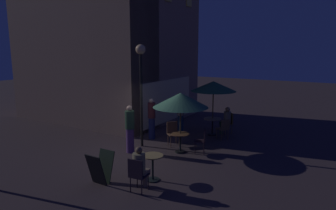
{
  "coord_description": "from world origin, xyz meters",
  "views": [
    {
      "loc": [
        -8.53,
        -6.45,
        3.83
      ],
      "look_at": [
        1.79,
        -0.21,
        1.58
      ],
      "focal_mm": 32.3,
      "sensor_mm": 36.0,
      "label": 1
    }
  ],
  "objects_px": {
    "cafe_chair_0": "(202,138)",
    "patron_seated_0": "(226,119)",
    "cafe_table_0": "(180,139)",
    "cafe_chair_1": "(173,131)",
    "cafe_table_2": "(153,163)",
    "patron_standing_3": "(152,118)",
    "patio_umbrella_1": "(213,86)",
    "patron_standing_2": "(181,115)",
    "patio_umbrella_0": "(181,100)",
    "cafe_chair_4": "(137,173)",
    "patron_seated_1": "(140,166)",
    "cafe_chair_2": "(224,127)",
    "street_lamp_near_corner": "(141,71)",
    "cafe_table_1": "(212,123)",
    "menu_sandwich_board": "(101,168)",
    "cafe_chair_3": "(229,121)",
    "patron_standing_4": "(130,129)"
  },
  "relations": [
    {
      "from": "cafe_chair_2",
      "to": "patron_standing_3",
      "type": "height_order",
      "value": "patron_standing_3"
    },
    {
      "from": "cafe_table_2",
      "to": "cafe_chair_4",
      "type": "distance_m",
      "value": 0.87
    },
    {
      "from": "cafe_table_1",
      "to": "patron_standing_2",
      "type": "relative_size",
      "value": 0.45
    },
    {
      "from": "patio_umbrella_0",
      "to": "cafe_chair_3",
      "type": "xyz_separation_m",
      "value": [
        3.43,
        -0.65,
        -1.42
      ]
    },
    {
      "from": "cafe_chair_1",
      "to": "cafe_chair_2",
      "type": "relative_size",
      "value": 1.04
    },
    {
      "from": "menu_sandwich_board",
      "to": "patio_umbrella_1",
      "type": "height_order",
      "value": "patio_umbrella_1"
    },
    {
      "from": "cafe_table_2",
      "to": "patron_standing_3",
      "type": "bearing_deg",
      "value": 34.58
    },
    {
      "from": "patron_seated_0",
      "to": "patron_seated_1",
      "type": "xyz_separation_m",
      "value": [
        -6.6,
        -0.0,
        0.01
      ]
    },
    {
      "from": "patio_umbrella_0",
      "to": "patron_seated_1",
      "type": "height_order",
      "value": "patio_umbrella_0"
    },
    {
      "from": "cafe_chair_0",
      "to": "patron_standing_2",
      "type": "relative_size",
      "value": 0.56
    },
    {
      "from": "street_lamp_near_corner",
      "to": "patio_umbrella_1",
      "type": "distance_m",
      "value": 3.51
    },
    {
      "from": "patio_umbrella_1",
      "to": "patron_standing_2",
      "type": "height_order",
      "value": "patio_umbrella_1"
    },
    {
      "from": "cafe_table_1",
      "to": "cafe_chair_4",
      "type": "distance_m",
      "value": 6.23
    },
    {
      "from": "cafe_chair_4",
      "to": "patron_standing_4",
      "type": "xyz_separation_m",
      "value": [
        2.47,
        2.18,
        0.33
      ]
    },
    {
      "from": "cafe_table_2",
      "to": "patron_standing_3",
      "type": "height_order",
      "value": "patron_standing_3"
    },
    {
      "from": "patio_umbrella_1",
      "to": "cafe_chair_0",
      "type": "xyz_separation_m",
      "value": [
        -2.43,
        -0.62,
        -1.64
      ]
    },
    {
      "from": "cafe_chair_4",
      "to": "patron_seated_0",
      "type": "relative_size",
      "value": 0.78
    },
    {
      "from": "street_lamp_near_corner",
      "to": "cafe_chair_2",
      "type": "distance_m",
      "value": 4.28
    },
    {
      "from": "cafe_chair_2",
      "to": "cafe_table_1",
      "type": "bearing_deg",
      "value": -0.0
    },
    {
      "from": "cafe_table_0",
      "to": "cafe_chair_0",
      "type": "relative_size",
      "value": 0.76
    },
    {
      "from": "cafe_chair_0",
      "to": "patron_standing_3",
      "type": "distance_m",
      "value": 2.7
    },
    {
      "from": "patio_umbrella_1",
      "to": "patron_seated_1",
      "type": "height_order",
      "value": "patio_umbrella_1"
    },
    {
      "from": "patron_standing_2",
      "to": "cafe_table_2",
      "type": "bearing_deg",
      "value": -13.16
    },
    {
      "from": "cafe_table_2",
      "to": "patio_umbrella_0",
      "type": "distance_m",
      "value": 2.99
    },
    {
      "from": "cafe_chair_4",
      "to": "street_lamp_near_corner",
      "type": "bearing_deg",
      "value": 28.67
    },
    {
      "from": "cafe_table_0",
      "to": "cafe_chair_1",
      "type": "bearing_deg",
      "value": 48.48
    },
    {
      "from": "cafe_table_0",
      "to": "cafe_table_1",
      "type": "relative_size",
      "value": 0.94
    },
    {
      "from": "cafe_chair_0",
      "to": "patron_seated_0",
      "type": "height_order",
      "value": "patron_seated_0"
    },
    {
      "from": "cafe_chair_3",
      "to": "patron_standing_4",
      "type": "bearing_deg",
      "value": 12.37
    },
    {
      "from": "cafe_table_0",
      "to": "patron_seated_0",
      "type": "relative_size",
      "value": 0.59
    },
    {
      "from": "menu_sandwich_board",
      "to": "cafe_chair_3",
      "type": "xyz_separation_m",
      "value": [
        6.95,
        -1.32,
        0.09
      ]
    },
    {
      "from": "cafe_chair_4",
      "to": "patron_standing_3",
      "type": "relative_size",
      "value": 0.55
    },
    {
      "from": "menu_sandwich_board",
      "to": "patio_umbrella_0",
      "type": "bearing_deg",
      "value": -10.24
    },
    {
      "from": "patron_standing_3",
      "to": "cafe_chair_2",
      "type": "bearing_deg",
      "value": 71.56
    },
    {
      "from": "patio_umbrella_0",
      "to": "patron_standing_3",
      "type": "relative_size",
      "value": 1.28
    },
    {
      "from": "cafe_chair_0",
      "to": "cafe_chair_1",
      "type": "relative_size",
      "value": 1.01
    },
    {
      "from": "patron_standing_2",
      "to": "patron_standing_3",
      "type": "xyz_separation_m",
      "value": [
        -1.33,
        0.68,
        0.03
      ]
    },
    {
      "from": "street_lamp_near_corner",
      "to": "patio_umbrella_0",
      "type": "distance_m",
      "value": 1.96
    },
    {
      "from": "patron_standing_2",
      "to": "cafe_chair_0",
      "type": "bearing_deg",
      "value": 13.3
    },
    {
      "from": "patron_seated_0",
      "to": "patron_standing_4",
      "type": "relative_size",
      "value": 0.69
    },
    {
      "from": "menu_sandwich_board",
      "to": "patron_standing_4",
      "type": "xyz_separation_m",
      "value": [
        2.56,
        0.94,
        0.43
      ]
    },
    {
      "from": "patio_umbrella_1",
      "to": "cafe_chair_3",
      "type": "distance_m",
      "value": 1.85
    },
    {
      "from": "patio_umbrella_0",
      "to": "cafe_chair_4",
      "type": "height_order",
      "value": "patio_umbrella_0"
    },
    {
      "from": "menu_sandwich_board",
      "to": "cafe_table_2",
      "type": "xyz_separation_m",
      "value": [
        0.95,
        -1.16,
        0.05
      ]
    },
    {
      "from": "menu_sandwich_board",
      "to": "patron_seated_1",
      "type": "height_order",
      "value": "patron_seated_1"
    },
    {
      "from": "patio_umbrella_1",
      "to": "patron_standing_3",
      "type": "xyz_separation_m",
      "value": [
        -1.89,
        2.0,
        -1.31
      ]
    },
    {
      "from": "street_lamp_near_corner",
      "to": "patron_standing_4",
      "type": "distance_m",
      "value": 2.26
    },
    {
      "from": "patron_standing_4",
      "to": "cafe_table_1",
      "type": "bearing_deg",
      "value": 91.18
    },
    {
      "from": "cafe_chair_2",
      "to": "patron_standing_2",
      "type": "distance_m",
      "value": 2.06
    },
    {
      "from": "cafe_chair_0",
      "to": "cafe_chair_3",
      "type": "relative_size",
      "value": 1.01
    }
  ]
}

